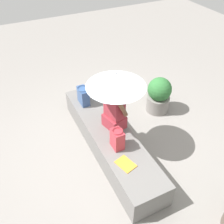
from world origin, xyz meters
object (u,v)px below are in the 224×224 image
(parasol, at_px, (116,80))
(magazine, at_px, (126,164))
(planter_far, at_px, (159,95))
(person_seated, at_px, (114,108))
(handbag_black, at_px, (83,96))
(tote_bag_canvas, at_px, (117,139))

(parasol, distance_m, magazine, 1.22)
(magazine, distance_m, planter_far, 1.95)
(person_seated, relative_size, handbag_black, 2.67)
(planter_far, bearing_deg, parasol, -66.33)
(parasol, bearing_deg, magazine, -15.93)
(person_seated, xyz_separation_m, magazine, (0.81, -0.22, -0.38))
(person_seated, bearing_deg, magazine, -15.10)
(parasol, relative_size, magazine, 3.84)
(person_seated, height_order, planter_far, person_seated)
(person_seated, xyz_separation_m, handbag_black, (-0.83, -0.23, -0.22))
(handbag_black, bearing_deg, parasol, 14.31)
(planter_far, bearing_deg, handbag_black, -103.03)
(handbag_black, relative_size, magazine, 1.20)
(parasol, height_order, magazine, parasol)
(handbag_black, height_order, magazine, handbag_black)
(parasol, xyz_separation_m, magazine, (0.75, -0.21, -0.94))
(tote_bag_canvas, xyz_separation_m, planter_far, (-0.93, 1.41, -0.22))
(handbag_black, height_order, tote_bag_canvas, tote_bag_canvas)
(parasol, bearing_deg, planter_far, 113.67)
(tote_bag_canvas, bearing_deg, person_seated, 159.04)
(planter_far, bearing_deg, person_seated, -68.55)
(person_seated, xyz_separation_m, tote_bag_canvas, (0.45, -0.17, -0.22))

